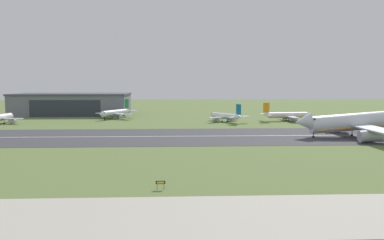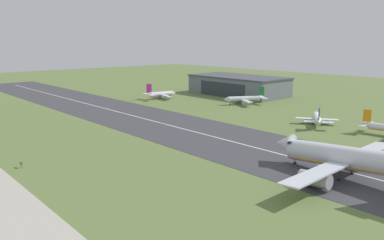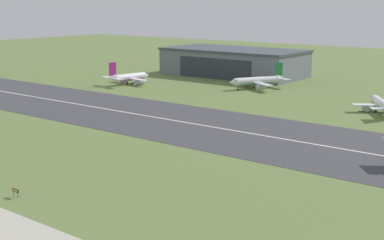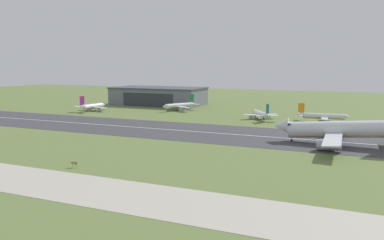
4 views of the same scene
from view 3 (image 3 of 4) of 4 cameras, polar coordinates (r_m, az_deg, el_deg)
name	(u,v)px [view 3 (image 3 of 4)]	position (r m, az deg, el deg)	size (l,w,h in m)	color
ground_plane	(18,159)	(121.87, -18.04, -4.02)	(671.94, 671.94, 0.00)	olive
runway_strip	(168,120)	(155.05, -2.55, 0.05)	(431.94, 42.20, 0.06)	#3D3D42
runway_centreline	(168,119)	(155.04, -2.55, 0.06)	(388.75, 0.70, 0.01)	silver
hangar_building	(234,62)	(250.16, 4.45, 6.18)	(64.86, 32.29, 12.39)	slate
airplane_parked_west	(129,77)	(223.78, -6.71, 4.53)	(20.44, 21.40, 9.67)	white
airplane_parked_centre	(382,104)	(174.37, 19.60, 1.59)	(19.23, 22.62, 8.87)	white
airplane_parked_far_east	(257,81)	(212.13, 6.93, 4.16)	(21.93, 24.93, 9.79)	silver
runway_sign	(15,191)	(98.60, -18.32, -7.22)	(1.68, 0.13, 1.53)	#4C4C51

